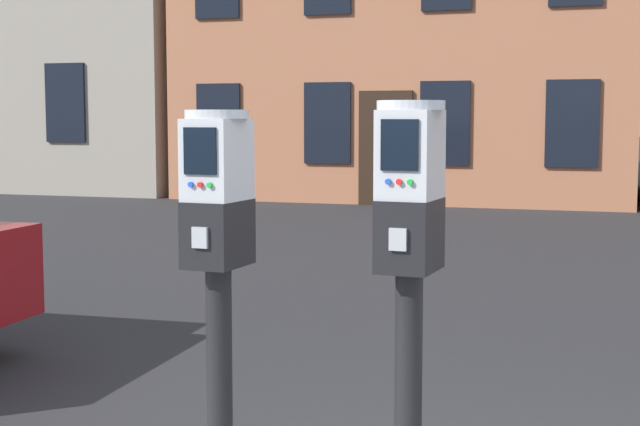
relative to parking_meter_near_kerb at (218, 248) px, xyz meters
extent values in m
cylinder|color=black|center=(0.00, 0.00, -0.55)|extent=(0.10, 0.10, 0.98)
cube|color=black|center=(0.00, 0.00, 0.05)|extent=(0.19, 0.25, 0.23)
cube|color=#A5A8AD|center=(-0.01, -0.12, 0.05)|extent=(0.06, 0.02, 0.07)
cube|color=#B7BABF|center=(0.00, 0.00, 0.30)|extent=(0.19, 0.24, 0.28)
cube|color=black|center=(-0.01, -0.12, 0.33)|extent=(0.12, 0.02, 0.15)
cylinder|color=blue|center=(-0.04, -0.12, 0.22)|extent=(0.02, 0.01, 0.02)
cylinder|color=red|center=(-0.01, -0.12, 0.22)|extent=(0.02, 0.01, 0.02)
cylinder|color=green|center=(0.03, -0.12, 0.22)|extent=(0.02, 0.01, 0.02)
cylinder|color=#B7BABF|center=(0.00, 0.00, 0.45)|extent=(0.23, 0.23, 0.03)
cylinder|color=black|center=(0.67, 0.00, -0.54)|extent=(0.10, 0.10, 0.99)
cube|color=black|center=(0.67, 0.00, 0.07)|extent=(0.19, 0.25, 0.23)
cube|color=#A5A8AD|center=(0.66, -0.12, 0.07)|extent=(0.06, 0.02, 0.07)
cube|color=#B7BABF|center=(0.67, 0.00, 0.33)|extent=(0.19, 0.24, 0.28)
cube|color=black|center=(0.66, -0.12, 0.36)|extent=(0.12, 0.02, 0.16)
cylinder|color=blue|center=(0.62, -0.12, 0.25)|extent=(0.02, 0.01, 0.02)
cylinder|color=red|center=(0.66, -0.12, 0.25)|extent=(0.02, 0.01, 0.02)
cylinder|color=green|center=(0.69, -0.12, 0.25)|extent=(0.02, 0.01, 0.02)
cylinder|color=#B7BABF|center=(0.67, 0.00, 0.48)|extent=(0.23, 0.23, 0.03)
cube|color=black|center=(-9.65, 14.03, 0.73)|extent=(0.90, 0.06, 1.60)
cube|color=black|center=(-6.25, 14.03, 0.33)|extent=(0.90, 0.06, 1.51)
cube|color=black|center=(-4.04, 14.03, 0.33)|extent=(0.90, 0.06, 1.51)
cube|color=black|center=(-1.84, 14.03, 0.33)|extent=(0.90, 0.06, 1.51)
cube|color=black|center=(0.37, 14.03, 0.33)|extent=(0.90, 0.06, 1.51)
cube|color=black|center=(-2.93, 14.03, -0.13)|extent=(1.00, 0.07, 2.10)
camera|label=1|loc=(1.33, -2.96, 0.44)|focal=53.58mm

